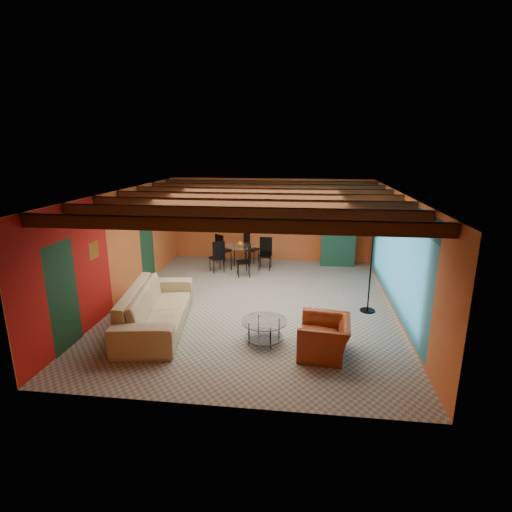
# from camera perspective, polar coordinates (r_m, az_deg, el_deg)

# --- Properties ---
(room) EXTENTS (6.52, 8.01, 2.71)m
(room) POSITION_cam_1_polar(r_m,az_deg,el_deg) (9.26, -0.07, 7.10)
(room) COLOR gray
(room) RESTS_ON ground
(sofa) EXTENTS (1.59, 3.10, 0.86)m
(sofa) POSITION_cam_1_polar(r_m,az_deg,el_deg) (8.70, -14.00, -7.12)
(sofa) COLOR tan
(sofa) RESTS_ON ground
(armchair) EXTENTS (1.00, 1.12, 0.67)m
(armchair) POSITION_cam_1_polar(r_m,az_deg,el_deg) (7.53, 9.74, -11.32)
(armchair) COLOR maroon
(armchair) RESTS_ON ground
(coffee_table) EXTENTS (1.11, 1.11, 0.45)m
(coffee_table) POSITION_cam_1_polar(r_m,az_deg,el_deg) (7.90, 1.18, -10.66)
(coffee_table) COLOR silver
(coffee_table) RESTS_ON ground
(dining_table) EXTENTS (1.98, 1.98, 1.00)m
(dining_table) POSITION_cam_1_polar(r_m,az_deg,el_deg) (12.40, -2.27, 0.45)
(dining_table) COLOR silver
(dining_table) RESTS_ON ground
(armoire) EXTENTS (1.03, 0.51, 1.80)m
(armoire) POSITION_cam_1_polar(r_m,az_deg,el_deg) (13.02, 11.61, 2.68)
(armoire) COLOR brown
(armoire) RESTS_ON ground
(floor_lamp) EXTENTS (0.48, 0.48, 2.11)m
(floor_lamp) POSITION_cam_1_polar(r_m,az_deg,el_deg) (9.36, 16.07, -1.61)
(floor_lamp) COLOR black
(floor_lamp) RESTS_ON ground
(ceiling_fan) EXTENTS (1.50, 1.50, 0.44)m
(ceiling_fan) POSITION_cam_1_polar(r_m,az_deg,el_deg) (9.15, -0.16, 6.99)
(ceiling_fan) COLOR #472614
(ceiling_fan) RESTS_ON ceiling
(painting) EXTENTS (1.05, 0.03, 0.65)m
(painting) POSITION_cam_1_polar(r_m,az_deg,el_deg) (13.26, -1.86, 6.51)
(painting) COLOR black
(painting) RESTS_ON wall_back
(potted_plant) EXTENTS (0.45, 0.40, 0.47)m
(potted_plant) POSITION_cam_1_polar(r_m,az_deg,el_deg) (12.83, 11.88, 7.63)
(potted_plant) COLOR #26661E
(potted_plant) RESTS_ON armoire
(vase) EXTENTS (0.23, 0.23, 0.18)m
(vase) POSITION_cam_1_polar(r_m,az_deg,el_deg) (12.26, -2.30, 3.11)
(vase) COLOR orange
(vase) RESTS_ON dining_table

